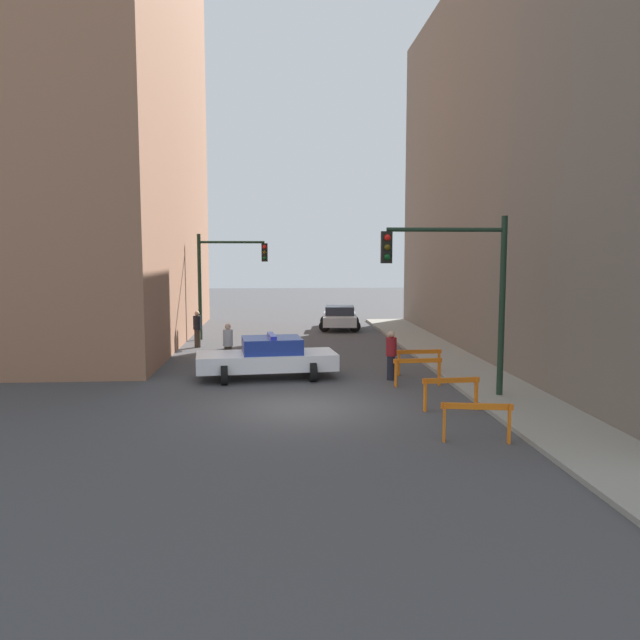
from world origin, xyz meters
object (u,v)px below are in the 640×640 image
(parked_car_near, at_px, (340,317))
(barrier_corner, at_px, (419,358))
(traffic_light_far, at_px, (222,271))
(pedestrian_corner, at_px, (197,328))
(pedestrian_sidewalk, at_px, (391,355))
(barrier_front, at_px, (477,416))
(traffic_light_near, at_px, (463,279))
(pedestrian_crossing, at_px, (228,345))
(barrier_back, at_px, (418,367))
(barrier_mid, at_px, (451,388))
(police_car, at_px, (268,357))

(parked_car_near, xyz_separation_m, barrier_corner, (1.42, -13.58, -0.06))
(traffic_light_far, bearing_deg, pedestrian_corner, -109.45)
(pedestrian_sidewalk, distance_m, barrier_front, 7.12)
(pedestrian_corner, bearing_deg, parked_car_near, -99.78)
(traffic_light_far, distance_m, barrier_corner, 12.69)
(parked_car_near, bearing_deg, barrier_corner, -78.49)
(barrier_corner, bearing_deg, barrier_front, -93.51)
(traffic_light_near, height_order, pedestrian_corner, traffic_light_near)
(barrier_front, distance_m, barrier_corner, 7.83)
(pedestrian_crossing, xyz_separation_m, barrier_front, (6.30, -9.68, -0.24))
(pedestrian_crossing, distance_m, pedestrian_corner, 5.56)
(barrier_corner, bearing_deg, barrier_back, -104.24)
(pedestrian_corner, bearing_deg, barrier_back, 170.39)
(parked_car_near, distance_m, pedestrian_crossing, 12.88)
(parked_car_near, bearing_deg, barrier_mid, -80.88)
(barrier_front, bearing_deg, barrier_mid, 85.62)
(traffic_light_far, bearing_deg, police_car, -76.57)
(traffic_light_near, bearing_deg, barrier_back, 114.27)
(pedestrian_crossing, height_order, pedestrian_corner, same)
(pedestrian_crossing, height_order, barrier_front, pedestrian_crossing)
(pedestrian_corner, bearing_deg, traffic_light_near, 167.80)
(barrier_front, bearing_deg, traffic_light_far, 112.20)
(traffic_light_far, distance_m, barrier_front, 19.17)
(police_car, height_order, barrier_mid, police_car)
(traffic_light_near, height_order, barrier_front, traffic_light_near)
(parked_car_near, relative_size, barrier_corner, 2.78)
(police_car, bearing_deg, parked_car_near, -21.83)
(pedestrian_sidewalk, relative_size, barrier_back, 1.04)
(traffic_light_near, relative_size, barrier_front, 3.28)
(pedestrian_crossing, bearing_deg, pedestrian_sidewalk, 116.23)
(parked_car_near, relative_size, barrier_back, 2.78)
(parked_car_near, distance_m, barrier_front, 21.41)
(parked_car_near, height_order, pedestrian_sidewalk, pedestrian_sidewalk)
(police_car, xyz_separation_m, pedestrian_crossing, (-1.50, 2.06, 0.14))
(police_car, xyz_separation_m, barrier_front, (4.79, -7.62, -0.11))
(barrier_corner, bearing_deg, parked_car_near, 95.98)
(parked_car_near, bearing_deg, pedestrian_crossing, -109.05)
(parked_car_near, height_order, pedestrian_crossing, pedestrian_crossing)
(traffic_light_near, xyz_separation_m, pedestrian_crossing, (-7.16, 5.54, -2.67))
(traffic_light_near, height_order, barrier_corner, traffic_light_near)
(traffic_light_far, xyz_separation_m, pedestrian_crossing, (0.87, -7.88, -2.54))
(traffic_light_far, height_order, police_car, traffic_light_far)
(traffic_light_far, bearing_deg, barrier_mid, -63.29)
(barrier_mid, bearing_deg, traffic_light_far, 116.71)
(traffic_light_far, bearing_deg, barrier_front, -67.80)
(police_car, distance_m, pedestrian_corner, 8.03)
(pedestrian_corner, distance_m, barrier_corner, 11.15)
(barrier_front, height_order, barrier_corner, same)
(pedestrian_sidewalk, bearing_deg, parked_car_near, 92.45)
(traffic_light_near, distance_m, barrier_back, 3.56)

